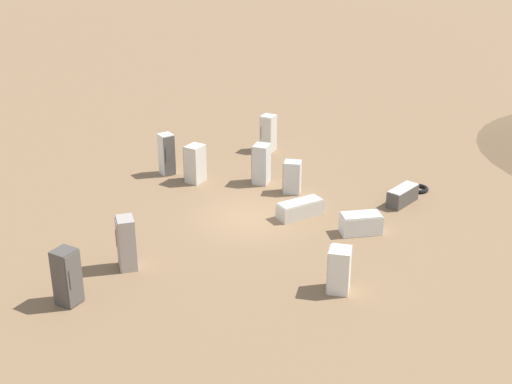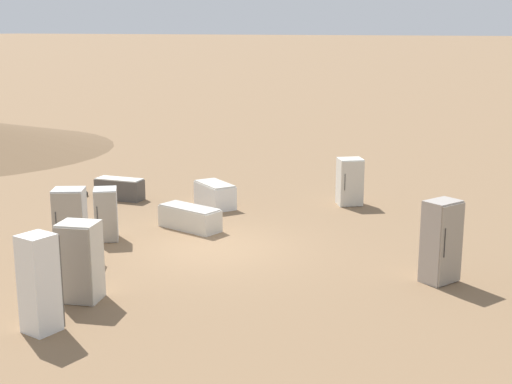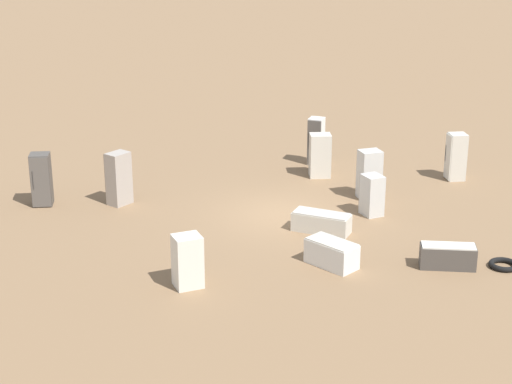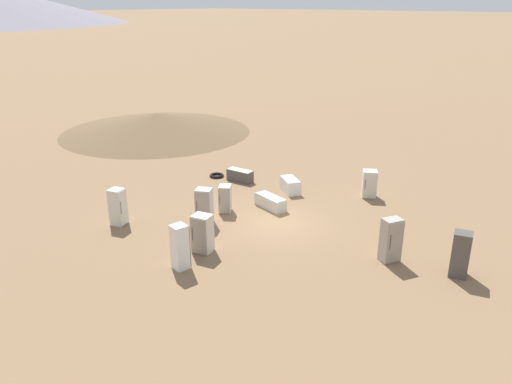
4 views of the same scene
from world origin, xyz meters
name	(u,v)px [view 2 (image 2 of 4)]	position (x,y,z in m)	size (l,w,h in m)	color
ground_plane	(213,248)	(0.00, 0.00, 0.00)	(1000.00, 1000.00, 0.00)	#846647
discarded_fridge_0	(106,214)	(-0.61, 2.96, 0.71)	(0.94, 0.91, 1.41)	silver
discarded_fridge_1	(80,262)	(-4.37, 0.67, 0.84)	(0.88, 0.94, 1.69)	beige
discarded_fridge_3	(70,224)	(-2.29, 2.72, 0.89)	(0.95, 0.97, 1.77)	silver
discarded_fridge_4	(190,218)	(1.28, 1.50, 0.33)	(1.07, 1.97, 0.65)	beige
discarded_fridge_5	(350,182)	(6.04, -1.61, 0.76)	(1.00, 1.01, 1.51)	silver
discarded_fridge_7	(441,242)	(0.12, -5.82, 0.94)	(0.94, 0.87, 1.88)	#A89E93
discarded_fridge_8	(40,283)	(-5.94, 0.29, 0.95)	(0.69, 0.65, 1.90)	white
discarded_fridge_9	(215,195)	(3.85, 2.15, 0.39)	(1.47, 1.69, 0.78)	white
discarded_fridge_10	(120,189)	(3.30, 5.49, 0.36)	(0.76, 1.66, 0.71)	#4C4742
scrap_tire	(75,194)	(2.95, 7.12, 0.08)	(0.88, 0.88, 0.16)	black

